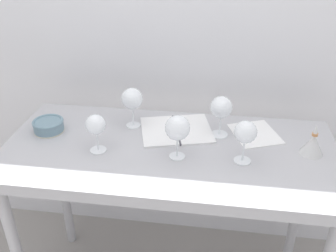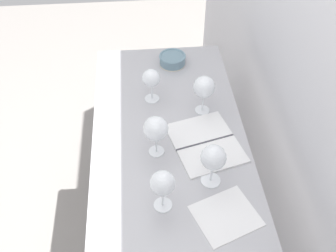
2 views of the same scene
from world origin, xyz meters
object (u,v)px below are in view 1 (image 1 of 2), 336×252
object	(u,v)px
wine_glass_near_center	(177,129)
tasting_bowl	(48,125)
tasting_sheet_upper	(255,134)
wine_glass_far_left	(132,99)
wine_glass_far_right	(221,108)
decanter_funnel	(313,144)
wine_glass_near_left	(96,126)
wine_glass_near_right	(245,133)
open_notebook	(176,130)

from	to	relation	value
wine_glass_near_center	tasting_bowl	xyz separation A→B (m)	(-0.59, 0.12, -0.10)
tasting_sheet_upper	wine_glass_far_left	bearing A→B (deg)	159.35
wine_glass_far_left	tasting_bowl	bearing A→B (deg)	-164.49
wine_glass_far_right	decanter_funnel	size ratio (longest dim) A/B	1.35
wine_glass_near_left	tasting_sheet_upper	size ratio (longest dim) A/B	0.77
wine_glass_near_center	wine_glass_near_left	distance (m)	0.33
wine_glass_near_center	tasting_bowl	bearing A→B (deg)	168.36
tasting_bowl	wine_glass_near_left	bearing A→B (deg)	-24.70
wine_glass_near_left	tasting_bowl	xyz separation A→B (m)	(-0.26, 0.12, -0.09)
wine_glass_far_right	wine_glass_far_left	world-z (taller)	wine_glass_far_left
wine_glass_far_right	wine_glass_near_right	world-z (taller)	wine_glass_far_right
wine_glass_far_right	open_notebook	xyz separation A→B (m)	(-0.19, 0.01, -0.13)
wine_glass_near_right	wine_glass_near_center	distance (m)	0.26
open_notebook	tasting_sheet_upper	bearing A→B (deg)	-11.55
wine_glass_near_center	wine_glass_near_left	xyz separation A→B (m)	(-0.33, 0.00, -0.01)
wine_glass_far_right	decanter_funnel	xyz separation A→B (m)	(0.37, -0.10, -0.09)
wine_glass_near_right	decanter_funnel	size ratio (longest dim) A/B	1.31
wine_glass_near_right	decanter_funnel	bearing A→B (deg)	18.40
wine_glass_far_left	wine_glass_far_right	bearing A→B (deg)	-3.92
wine_glass_far_left	wine_glass_near_right	size ratio (longest dim) A/B	1.05
wine_glass_near_center	tasting_sheet_upper	size ratio (longest dim) A/B	0.87
wine_glass_far_left	wine_glass_near_right	xyz separation A→B (m)	(0.49, -0.22, -0.01)
wine_glass_near_right	open_notebook	size ratio (longest dim) A/B	0.49
wine_glass_far_left	wine_glass_near_left	distance (m)	0.24
tasting_sheet_upper	wine_glass_near_center	bearing A→B (deg)	-165.92
tasting_bowl	wine_glass_near_right	bearing A→B (deg)	-7.77
open_notebook	tasting_bowl	bearing A→B (deg)	173.66
wine_glass_far_right	open_notebook	size ratio (longest dim) A/B	0.50
wine_glass_near_center	open_notebook	bearing A→B (deg)	97.70
wine_glass_far_right	decanter_funnel	world-z (taller)	wine_glass_far_right
wine_glass_near_center	tasting_bowl	world-z (taller)	wine_glass_near_center
open_notebook	decanter_funnel	xyz separation A→B (m)	(0.57, -0.11, 0.04)
wine_glass_far_right	tasting_bowl	xyz separation A→B (m)	(-0.76, -0.07, -0.10)
wine_glass_near_right	tasting_bowl	world-z (taller)	wine_glass_near_right
tasting_bowl	decanter_funnel	bearing A→B (deg)	-1.19
tasting_bowl	wine_glass_far_left	bearing A→B (deg)	15.51
decanter_funnel	wine_glass_far_left	bearing A→B (deg)	170.79
wine_glass_near_right	wine_glass_near_center	bearing A→B (deg)	-178.71
wine_glass_near_right	wine_glass_near_left	xyz separation A→B (m)	(-0.59, -0.01, -0.01)
tasting_bowl	decanter_funnel	distance (m)	1.13
wine_glass_far_right	open_notebook	distance (m)	0.23
wine_glass_far_left	decanter_funnel	bearing A→B (deg)	-9.21
wine_glass_far_left	wine_glass_near_center	xyz separation A→B (m)	(0.23, -0.22, -0.00)
wine_glass_near_left	tasting_sheet_upper	xyz separation A→B (m)	(0.65, 0.22, -0.12)
wine_glass_far_right	wine_glass_near_right	size ratio (longest dim) A/B	1.04
tasting_bowl	decanter_funnel	size ratio (longest dim) A/B	1.01
open_notebook	decanter_funnel	distance (m)	0.58
wine_glass_near_right	tasting_bowl	size ratio (longest dim) A/B	1.30
wine_glass_far_left	wine_glass_near_right	world-z (taller)	wine_glass_far_left
wine_glass_far_left	decanter_funnel	size ratio (longest dim) A/B	1.37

